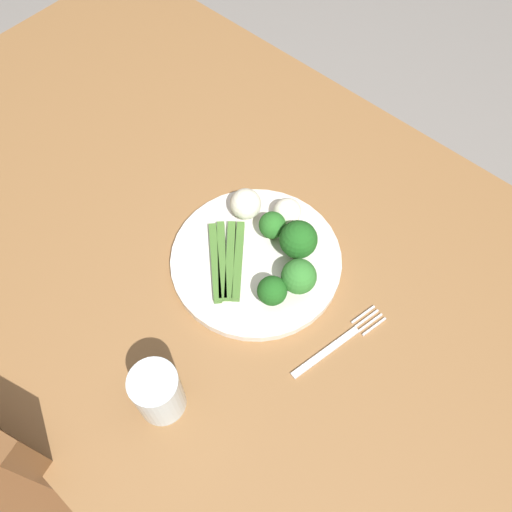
{
  "coord_description": "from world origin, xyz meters",
  "views": [
    {
      "loc": [
        0.32,
        -0.31,
        1.49
      ],
      "look_at": [
        0.04,
        0.01,
        0.77
      ],
      "focal_mm": 38.27,
      "sensor_mm": 36.0,
      "label": 1
    }
  ],
  "objects_px": {
    "dining_table": "(237,281)",
    "fork": "(339,342)",
    "plate": "(256,260)",
    "broccoli_outer_edge": "(272,225)",
    "cauliflower_edge": "(246,204)",
    "water_glass": "(158,393)",
    "broccoli_near_center": "(298,240)",
    "asparagus_bundle": "(226,260)",
    "broccoli_back": "(272,291)",
    "cauliflower_front": "(287,212)",
    "broccoli_front_left": "(299,277)"
  },
  "relations": [
    {
      "from": "dining_table",
      "to": "fork",
      "type": "xyz_separation_m",
      "value": [
        0.22,
        -0.01,
        0.11
      ]
    },
    {
      "from": "plate",
      "to": "fork",
      "type": "height_order",
      "value": "plate"
    },
    {
      "from": "broccoli_outer_edge",
      "to": "cauliflower_edge",
      "type": "distance_m",
      "value": 0.06
    },
    {
      "from": "fork",
      "to": "water_glass",
      "type": "bearing_deg",
      "value": 163.01
    },
    {
      "from": "broccoli_near_center",
      "to": "broccoli_outer_edge",
      "type": "bearing_deg",
      "value": -179.56
    },
    {
      "from": "asparagus_bundle",
      "to": "cauliflower_edge",
      "type": "xyz_separation_m",
      "value": [
        -0.04,
        0.09,
        0.02
      ]
    },
    {
      "from": "plate",
      "to": "cauliflower_edge",
      "type": "bearing_deg",
      "value": 142.91
    },
    {
      "from": "dining_table",
      "to": "water_glass",
      "type": "relative_size",
      "value": 15.75
    },
    {
      "from": "broccoli_outer_edge",
      "to": "broccoli_near_center",
      "type": "bearing_deg",
      "value": 0.44
    },
    {
      "from": "plate",
      "to": "broccoli_back",
      "type": "distance_m",
      "value": 0.09
    },
    {
      "from": "broccoli_outer_edge",
      "to": "cauliflower_front",
      "type": "xyz_separation_m",
      "value": [
        -0.0,
        0.04,
        -0.01
      ]
    },
    {
      "from": "cauliflower_front",
      "to": "broccoli_near_center",
      "type": "bearing_deg",
      "value": -36.29
    },
    {
      "from": "broccoli_back",
      "to": "cauliflower_edge",
      "type": "distance_m",
      "value": 0.16
    },
    {
      "from": "dining_table",
      "to": "fork",
      "type": "bearing_deg",
      "value": -3.7
    },
    {
      "from": "water_glass",
      "to": "dining_table",
      "type": "bearing_deg",
      "value": 110.55
    },
    {
      "from": "plate",
      "to": "asparagus_bundle",
      "type": "relative_size",
      "value": 2.01
    },
    {
      "from": "asparagus_bundle",
      "to": "broccoli_outer_edge",
      "type": "bearing_deg",
      "value": -56.97
    },
    {
      "from": "plate",
      "to": "broccoli_back",
      "type": "height_order",
      "value": "broccoli_back"
    },
    {
      "from": "broccoli_outer_edge",
      "to": "cauliflower_edge",
      "type": "relative_size",
      "value": 1.03
    },
    {
      "from": "fork",
      "to": "dining_table",
      "type": "bearing_deg",
      "value": 98.19
    },
    {
      "from": "broccoli_back",
      "to": "cauliflower_edge",
      "type": "relative_size",
      "value": 1.07
    },
    {
      "from": "broccoli_front_left",
      "to": "broccoli_near_center",
      "type": "bearing_deg",
      "value": 130.43
    },
    {
      "from": "cauliflower_edge",
      "to": "fork",
      "type": "distance_m",
      "value": 0.26
    },
    {
      "from": "dining_table",
      "to": "broccoli_back",
      "type": "distance_m",
      "value": 0.19
    },
    {
      "from": "broccoli_front_left",
      "to": "broccoli_outer_edge",
      "type": "distance_m",
      "value": 0.1
    },
    {
      "from": "broccoli_outer_edge",
      "to": "broccoli_back",
      "type": "distance_m",
      "value": 0.11
    },
    {
      "from": "broccoli_near_center",
      "to": "water_glass",
      "type": "bearing_deg",
      "value": -88.09
    },
    {
      "from": "broccoli_near_center",
      "to": "broccoli_back",
      "type": "height_order",
      "value": "broccoli_near_center"
    },
    {
      "from": "broccoli_near_center",
      "to": "asparagus_bundle",
      "type": "bearing_deg",
      "value": -130.37
    },
    {
      "from": "broccoli_front_left",
      "to": "fork",
      "type": "distance_m",
      "value": 0.11
    },
    {
      "from": "plate",
      "to": "asparagus_bundle",
      "type": "distance_m",
      "value": 0.05
    },
    {
      "from": "broccoli_front_left",
      "to": "cauliflower_edge",
      "type": "distance_m",
      "value": 0.16
    },
    {
      "from": "broccoli_outer_edge",
      "to": "broccoli_back",
      "type": "bearing_deg",
      "value": -49.25
    },
    {
      "from": "broccoli_near_center",
      "to": "broccoli_outer_edge",
      "type": "height_order",
      "value": "broccoli_near_center"
    },
    {
      "from": "asparagus_bundle",
      "to": "broccoli_back",
      "type": "relative_size",
      "value": 2.46
    },
    {
      "from": "cauliflower_edge",
      "to": "water_glass",
      "type": "height_order",
      "value": "water_glass"
    },
    {
      "from": "asparagus_bundle",
      "to": "fork",
      "type": "distance_m",
      "value": 0.21
    },
    {
      "from": "plate",
      "to": "broccoli_near_center",
      "type": "height_order",
      "value": "broccoli_near_center"
    },
    {
      "from": "broccoli_near_center",
      "to": "fork",
      "type": "height_order",
      "value": "broccoli_near_center"
    },
    {
      "from": "broccoli_front_left",
      "to": "fork",
      "type": "height_order",
      "value": "broccoli_front_left"
    },
    {
      "from": "broccoli_front_left",
      "to": "water_glass",
      "type": "distance_m",
      "value": 0.25
    },
    {
      "from": "plate",
      "to": "cauliflower_front",
      "type": "xyz_separation_m",
      "value": [
        -0.01,
        0.09,
        0.03
      ]
    },
    {
      "from": "dining_table",
      "to": "plate",
      "type": "xyz_separation_m",
      "value": [
        0.04,
        0.01,
        0.11
      ]
    },
    {
      "from": "cauliflower_front",
      "to": "water_glass",
      "type": "height_order",
      "value": "water_glass"
    },
    {
      "from": "dining_table",
      "to": "water_glass",
      "type": "height_order",
      "value": "water_glass"
    },
    {
      "from": "cauliflower_front",
      "to": "plate",
      "type": "bearing_deg",
      "value": -82.83
    },
    {
      "from": "water_glass",
      "to": "fork",
      "type": "bearing_deg",
      "value": 61.12
    },
    {
      "from": "broccoli_back",
      "to": "dining_table",
      "type": "bearing_deg",
      "value": 162.15
    },
    {
      "from": "broccoli_front_left",
      "to": "broccoli_outer_edge",
      "type": "height_order",
      "value": "broccoli_front_left"
    },
    {
      "from": "broccoli_near_center",
      "to": "broccoli_back",
      "type": "relative_size",
      "value": 1.32
    }
  ]
}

